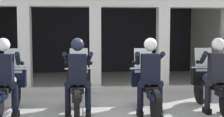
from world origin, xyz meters
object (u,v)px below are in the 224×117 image
motorcycle_far_left (9,90)px  police_officer_center_right (150,70)px  police_officer_far_left (4,71)px  motorcycle_far_right (211,87)px  motorcycle_center_left (78,90)px  police_officer_far_right (217,69)px  police_officer_center_left (78,70)px  motorcycle_center_right (147,89)px

motorcycle_far_left → police_officer_center_right: (2.88, -0.42, 0.44)m
police_officer_far_left → motorcycle_far_right: size_ratio=0.78×
motorcycle_center_left → motorcycle_far_right: 2.88m
police_officer_center_right → police_officer_far_right: (1.44, 0.11, 0.00)m
motorcycle_far_left → motorcycle_center_left: same height
police_officer_far_left → motorcycle_center_left: size_ratio=0.78×
motorcycle_far_left → motorcycle_center_left: (1.44, -0.06, 0.00)m
police_officer_center_left → police_officer_far_right: 2.88m
police_officer_far_left → motorcycle_center_right: (2.89, 0.14, -0.44)m
motorcycle_far_right → police_officer_center_left: bearing=-179.6°
police_officer_far_left → motorcycle_center_left: (1.44, 0.22, -0.44)m
motorcycle_far_left → police_officer_center_left: (1.44, -0.35, 0.44)m
motorcycle_far_left → motorcycle_center_right: 2.89m
police_officer_far_left → motorcycle_far_right: (4.33, 0.25, -0.44)m
motorcycle_center_right → motorcycle_far_right: size_ratio=1.00×
motorcycle_far_right → motorcycle_center_right: bearing=178.4°
police_officer_center_right → police_officer_far_right: same height
motorcycle_center_right → police_officer_center_right: (-0.00, -0.28, 0.44)m
motorcycle_center_left → police_officer_center_left: (-0.00, -0.28, 0.44)m
motorcycle_far_left → police_officer_center_left: bearing=-23.2°
police_officer_far_right → motorcycle_far_left: bearing=170.0°
motorcycle_far_left → police_officer_center_left: size_ratio=1.29×
motorcycle_far_left → motorcycle_center_left: size_ratio=1.00×
motorcycle_far_left → motorcycle_far_right: bearing=-10.1°
motorcycle_center_left → police_officer_center_right: bearing=-23.5°
motorcycle_far_left → motorcycle_center_right: same height
police_officer_center_right → motorcycle_far_right: (1.44, 0.39, -0.44)m
police_officer_far_right → motorcycle_far_right: bearing=83.9°
police_officer_far_left → police_officer_center_right: size_ratio=1.00×
motorcycle_center_right → police_officer_center_right: size_ratio=1.29×
motorcycle_far_right → police_officer_center_right: bearing=-170.7°
motorcycle_center_left → police_officer_center_left: bearing=-99.7°
motorcycle_center_left → motorcycle_center_right: bearing=-12.5°
police_officer_far_left → police_officer_far_right: 4.33m
motorcycle_center_right → motorcycle_far_left: bearing=171.3°
police_officer_far_left → police_officer_center_right: bearing=-12.4°
police_officer_far_left → motorcycle_center_right: 2.92m
police_officer_center_right → police_officer_far_left: bearing=171.3°
motorcycle_center_right → motorcycle_far_right: (1.44, 0.11, 0.00)m
police_officer_far_left → police_officer_center_right: (2.88, -0.14, 0.00)m
motorcycle_center_left → motorcycle_far_right: bearing=-8.9°
motorcycle_far_left → police_officer_far_right: 4.36m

